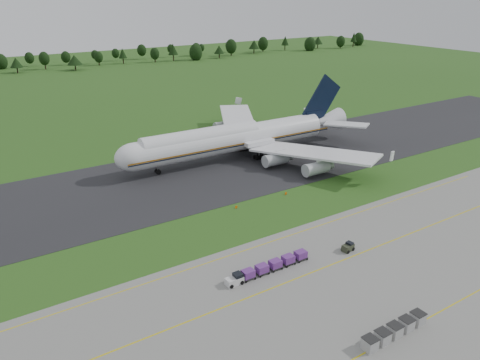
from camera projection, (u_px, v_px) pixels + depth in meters
ground at (249, 219)px, 96.26m from camera, size 600.00×600.00×0.00m
apron at (376, 306)px, 69.74m from camera, size 300.00×52.00×0.06m
taxiway at (188, 177)px, 118.08m from camera, size 300.00×40.00×0.08m
apron_markings at (342, 283)px, 75.20m from camera, size 300.00×30.20×0.01m
tree_line at (39, 61)px, 266.41m from camera, size 525.73×22.22×11.83m
aircraft at (237, 137)px, 129.41m from camera, size 72.90×71.50×20.59m
baggage_train at (267, 267)px, 77.84m from camera, size 16.16×1.71×1.65m
utility_cart at (348, 248)px, 84.34m from camera, size 2.41×1.67×1.22m
uld_row at (395, 330)px, 63.44m from camera, size 11.41×1.81×1.79m
edge_markers at (262, 200)px, 104.34m from camera, size 14.05×0.30×0.60m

